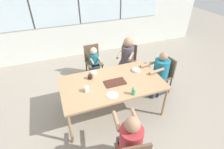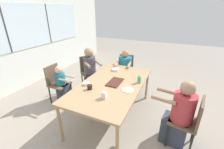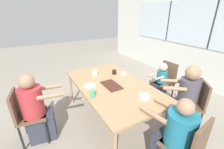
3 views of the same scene
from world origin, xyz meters
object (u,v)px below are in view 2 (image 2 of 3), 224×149
object	(u,v)px
chair_for_woman_green_shirt	(126,68)
milk_carton_small	(104,95)
chair_for_man_teal_shirt	(88,69)
bowl_white_shallow	(86,84)
chair_for_man_blue_shirt	(191,119)
person_toddler	(62,86)
coffee_mug	(90,87)
sippy_cup	(139,79)
person_woman_green_shirt	(124,72)
person_man_blue_shirt	(179,117)
person_man_teal_shirt	(90,72)
chair_for_toddler	(56,81)
bowl_cereal	(116,70)

from	to	relation	value
chair_for_woman_green_shirt	milk_carton_small	world-z (taller)	chair_for_woman_green_shirt
chair_for_man_teal_shirt	bowl_white_shallow	size ratio (longest dim) A/B	7.84
bowl_white_shallow	chair_for_man_blue_shirt	bearing A→B (deg)	-88.60
chair_for_man_blue_shirt	bowl_white_shallow	bearing A→B (deg)	100.00
person_toddler	coffee_mug	world-z (taller)	person_toddler
chair_for_woman_green_shirt	sippy_cup	world-z (taller)	sippy_cup
coffee_mug	person_woman_green_shirt	bearing A→B (deg)	-2.98
chair_for_man_blue_shirt	person_toddler	bearing A→B (deg)	94.41
chair_for_woman_green_shirt	sippy_cup	bearing A→B (deg)	111.52
person_man_blue_shirt	chair_for_man_blue_shirt	bearing A→B (deg)	-90.00
chair_for_man_blue_shirt	person_man_blue_shirt	distance (m)	0.17
person_man_teal_shirt	person_toddler	bearing A→B (deg)	19.20
chair_for_man_teal_shirt	person_man_teal_shirt	xyz separation A→B (m)	(-0.10, -0.13, -0.01)
chair_for_man_teal_shirt	person_woman_green_shirt	world-z (taller)	person_woman_green_shirt
person_toddler	milk_carton_small	world-z (taller)	person_toddler
chair_for_woman_green_shirt	chair_for_man_blue_shirt	distance (m)	2.23
sippy_cup	coffee_mug	bearing A→B (deg)	129.59
chair_for_man_blue_shirt	sippy_cup	distance (m)	1.06
chair_for_man_blue_shirt	person_woman_green_shirt	bearing A→B (deg)	56.30
chair_for_toddler	person_man_blue_shirt	bearing A→B (deg)	85.60
milk_carton_small	bowl_white_shallow	xyz separation A→B (m)	(0.26, 0.50, -0.03)
person_man_blue_shirt	person_toddler	world-z (taller)	person_man_blue_shirt
person_man_blue_shirt	person_man_teal_shirt	size ratio (longest dim) A/B	0.98
chair_for_man_teal_shirt	chair_for_toddler	world-z (taller)	same
person_woman_green_shirt	bowl_white_shallow	distance (m)	1.50
chair_for_woman_green_shirt	person_toddler	xyz separation A→B (m)	(-1.39, 1.03, -0.11)
person_woman_green_shirt	bowl_cereal	distance (m)	0.66
chair_for_woman_green_shirt	person_man_blue_shirt	bearing A→B (deg)	123.77
person_woman_green_shirt	coffee_mug	bearing A→B (deg)	78.59
chair_for_woman_green_shirt	bowl_cereal	distance (m)	0.80
chair_for_man_blue_shirt	person_man_teal_shirt	distance (m)	2.52
coffee_mug	person_man_blue_shirt	bearing A→B (deg)	-83.02
chair_for_toddler	person_man_blue_shirt	xyz separation A→B (m)	(-0.16, -2.59, -0.03)
chair_for_man_blue_shirt	sippy_cup	size ratio (longest dim) A/B	5.43
person_woman_green_shirt	person_toddler	xyz separation A→B (m)	(-1.22, 1.05, -0.05)
person_toddler	coffee_mug	size ratio (longest dim) A/B	10.11
milk_carton_small	bowl_cereal	bearing A→B (deg)	14.21
chair_for_toddler	bowl_white_shallow	size ratio (longest dim) A/B	7.84
chair_for_woman_green_shirt	person_toddler	bearing A→B (deg)	45.16
person_man_blue_shirt	bowl_cereal	distance (m)	1.63
chair_for_woman_green_shirt	bowl_cereal	size ratio (longest dim) A/B	5.24
chair_for_man_blue_shirt	milk_carton_small	distance (m)	1.34
person_man_blue_shirt	milk_carton_small	world-z (taller)	person_man_blue_shirt
chair_for_woman_green_shirt	chair_for_man_teal_shirt	world-z (taller)	same
person_woman_green_shirt	person_man_blue_shirt	size ratio (longest dim) A/B	0.95
chair_for_woman_green_shirt	person_man_teal_shirt	xyz separation A→B (m)	(-0.61, 0.75, -0.01)
chair_for_toddler	coffee_mug	size ratio (longest dim) A/B	9.90
sippy_cup	bowl_cereal	bearing A→B (deg)	59.18
chair_for_toddler	person_woman_green_shirt	distance (m)	1.72
person_man_blue_shirt	coffee_mug	distance (m)	1.50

